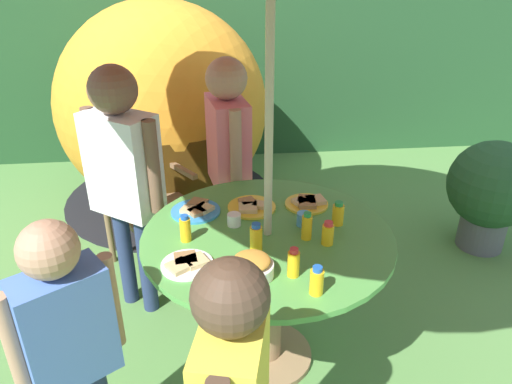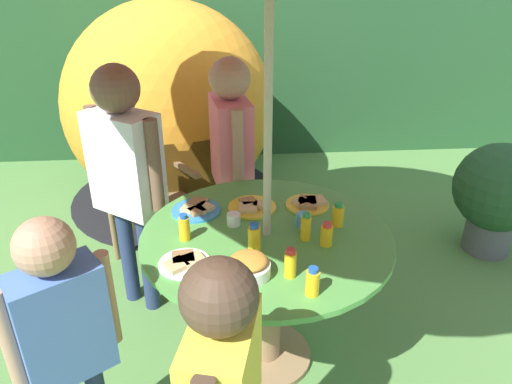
% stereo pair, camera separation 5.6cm
% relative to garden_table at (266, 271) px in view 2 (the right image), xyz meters
% --- Properties ---
extents(ground_plane, '(10.00, 10.00, 0.02)m').
position_rel_garden_table_xyz_m(ground_plane, '(0.00, 0.00, -0.56)').
color(ground_plane, '#548442').
extents(hedge_backdrop, '(9.00, 0.70, 1.63)m').
position_rel_garden_table_xyz_m(hedge_backdrop, '(0.00, 3.10, 0.27)').
color(hedge_backdrop, '#234C28').
rests_on(hedge_backdrop, ground_plane).
extents(garden_table, '(1.14, 1.14, 0.76)m').
position_rel_garden_table_xyz_m(garden_table, '(0.00, 0.00, 0.00)').
color(garden_table, '#93704C').
rests_on(garden_table, ground_plane).
extents(wooden_chair, '(0.63, 0.64, 1.05)m').
position_rel_garden_table_xyz_m(wooden_chair, '(-0.70, 0.99, 0.02)').
color(wooden_chair, brown).
rests_on(wooden_chair, ground_plane).
extents(dome_tent, '(2.03, 2.03, 1.60)m').
position_rel_garden_table_xyz_m(dome_tent, '(-0.59, 1.88, 0.24)').
color(dome_tent, orange).
rests_on(dome_tent, ground_plane).
extents(potted_plant, '(0.60, 0.60, 0.78)m').
position_rel_garden_table_xyz_m(potted_plant, '(1.65, 0.89, -0.10)').
color(potted_plant, '#595960').
rests_on(potted_plant, ground_plane).
extents(child_in_pink_shirt, '(0.25, 0.46, 1.39)m').
position_rel_garden_table_xyz_m(child_in_pink_shirt, '(-0.13, 0.81, 0.34)').
color(child_in_pink_shirt, brown).
rests_on(child_in_pink_shirt, ground_plane).
extents(child_in_white_shirt, '(0.42, 0.38, 1.43)m').
position_rel_garden_table_xyz_m(child_in_white_shirt, '(-0.69, 0.50, 0.36)').
color(child_in_white_shirt, navy).
rests_on(child_in_white_shirt, ground_plane).
extents(child_in_blue_shirt, '(0.34, 0.31, 1.16)m').
position_rel_garden_table_xyz_m(child_in_blue_shirt, '(-0.77, -0.51, 0.19)').
color(child_in_blue_shirt, navy).
rests_on(child_in_blue_shirt, ground_plane).
extents(snack_bowl, '(0.18, 0.18, 0.09)m').
position_rel_garden_table_xyz_m(snack_bowl, '(-0.10, -0.30, 0.25)').
color(snack_bowl, white).
rests_on(snack_bowl, garden_table).
extents(plate_near_right, '(0.24, 0.24, 0.03)m').
position_rel_garden_table_xyz_m(plate_near_right, '(-0.05, 0.24, 0.22)').
color(plate_near_right, yellow).
rests_on(plate_near_right, garden_table).
extents(plate_back_edge, '(0.21, 0.21, 0.03)m').
position_rel_garden_table_xyz_m(plate_back_edge, '(-0.36, -0.21, 0.22)').
color(plate_back_edge, white).
rests_on(plate_back_edge, garden_table).
extents(plate_far_right, '(0.22, 0.22, 0.03)m').
position_rel_garden_table_xyz_m(plate_far_right, '(0.23, 0.25, 0.22)').
color(plate_far_right, yellow).
rests_on(plate_far_right, garden_table).
extents(plate_far_left, '(0.24, 0.24, 0.03)m').
position_rel_garden_table_xyz_m(plate_far_left, '(-0.32, 0.23, 0.22)').
color(plate_far_left, '#338CD8').
rests_on(plate_far_left, garden_table).
extents(juice_bottle_near_left, '(0.05, 0.05, 0.13)m').
position_rel_garden_table_xyz_m(juice_bottle_near_left, '(-0.07, -0.13, 0.27)').
color(juice_bottle_near_left, yellow).
rests_on(juice_bottle_near_left, garden_table).
extents(juice_bottle_center_front, '(0.05, 0.05, 0.12)m').
position_rel_garden_table_xyz_m(juice_bottle_center_front, '(0.34, 0.05, 0.26)').
color(juice_bottle_center_front, yellow).
rests_on(juice_bottle_center_front, garden_table).
extents(juice_bottle_center_back, '(0.05, 0.05, 0.13)m').
position_rel_garden_table_xyz_m(juice_bottle_center_back, '(0.06, -0.32, 0.26)').
color(juice_bottle_center_back, yellow).
rests_on(juice_bottle_center_back, garden_table).
extents(juice_bottle_mid_left, '(0.05, 0.05, 0.11)m').
position_rel_garden_table_xyz_m(juice_bottle_mid_left, '(0.25, -0.11, 0.26)').
color(juice_bottle_mid_left, yellow).
rests_on(juice_bottle_mid_left, garden_table).
extents(juice_bottle_mid_right, '(0.05, 0.05, 0.13)m').
position_rel_garden_table_xyz_m(juice_bottle_mid_right, '(0.17, -0.06, 0.27)').
color(juice_bottle_mid_right, yellow).
rests_on(juice_bottle_mid_right, garden_table).
extents(juice_bottle_front_edge, '(0.05, 0.05, 0.13)m').
position_rel_garden_table_xyz_m(juice_bottle_front_edge, '(-0.37, -0.02, 0.27)').
color(juice_bottle_front_edge, yellow).
rests_on(juice_bottle_front_edge, garden_table).
extents(juice_bottle_spot_a, '(0.05, 0.05, 0.12)m').
position_rel_garden_table_xyz_m(juice_bottle_spot_a, '(0.13, -0.44, 0.26)').
color(juice_bottle_spot_a, yellow).
rests_on(juice_bottle_spot_a, garden_table).
extents(cup_near, '(0.06, 0.06, 0.06)m').
position_rel_garden_table_xyz_m(cup_near, '(-0.15, 0.09, 0.24)').
color(cup_near, white).
rests_on(cup_near, garden_table).
extents(cup_far, '(0.06, 0.06, 0.06)m').
position_rel_garden_table_xyz_m(cup_far, '(0.18, 0.06, 0.24)').
color(cup_far, '#4C99D8').
rests_on(cup_far, garden_table).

